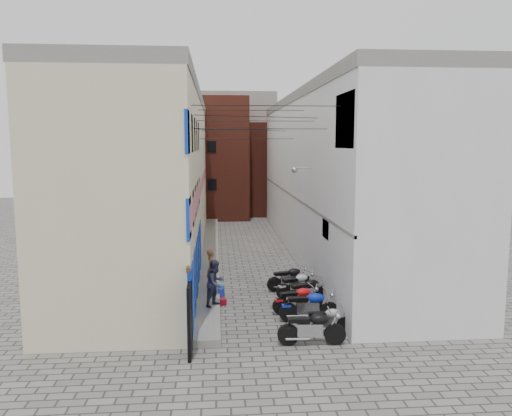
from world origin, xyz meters
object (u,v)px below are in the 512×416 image
object	(u,v)px
motorcycle_a	(312,326)
motorcycle_f	(297,283)
motorcycle_e	(307,289)
motorcycle_b	(327,319)
person_a	(211,268)
motorcycle_c	(309,304)
water_jug_near	(221,294)
person_b	(216,283)
red_crate	(221,302)
motorcycle_d	(298,298)
water_jug_far	(221,290)
motorcycle_g	(289,277)

from	to	relation	value
motorcycle_a	motorcycle_f	world-z (taller)	motorcycle_a
motorcycle_f	motorcycle_e	bearing A→B (deg)	-8.51
motorcycle_b	person_a	size ratio (longest dim) A/B	1.11
motorcycle_e	motorcycle_f	size ratio (longest dim) A/B	1.03
motorcycle_b	motorcycle_c	bearing A→B (deg)	-161.40
motorcycle_f	water_jug_near	world-z (taller)	motorcycle_f
person_b	red_crate	xyz separation A→B (m)	(0.20, 0.83, -1.00)
motorcycle_f	water_jug_near	bearing A→B (deg)	-111.16
motorcycle_e	person_b	world-z (taller)	person_b
person_b	person_a	bearing A→B (deg)	43.14
water_jug_near	red_crate	xyz separation A→B (m)	(0.00, -0.70, -0.11)
motorcycle_b	motorcycle_d	size ratio (longest dim) A/B	0.92
motorcycle_b	red_crate	world-z (taller)	motorcycle_b
person_b	motorcycle_e	bearing A→B (deg)	-40.23
motorcycle_a	person_a	distance (m)	6.59
motorcycle_a	water_jug_far	world-z (taller)	motorcycle_a
motorcycle_d	person_a	distance (m)	4.26
motorcycle_f	motorcycle_b	bearing A→B (deg)	-18.47
water_jug_far	motorcycle_e	bearing A→B (deg)	-20.47
motorcycle_f	person_b	size ratio (longest dim) A/B	1.12
motorcycle_c	motorcycle_f	distance (m)	2.88
motorcycle_e	red_crate	xyz separation A→B (m)	(-3.38, 0.15, -0.46)
water_jug_near	water_jug_far	size ratio (longest dim) A/B	0.93
motorcycle_a	motorcycle_e	world-z (taller)	motorcycle_a
motorcycle_g	person_a	xyz separation A→B (m)	(-3.32, -0.13, 0.48)
motorcycle_a	motorcycle_b	xyz separation A→B (m)	(0.68, 0.88, -0.10)
motorcycle_f	person_b	distance (m)	3.76
motorcycle_d	motorcycle_f	xyz separation A→B (m)	(0.31, 1.95, -0.00)
motorcycle_a	person_b	xyz separation A→B (m)	(-2.97, 3.34, 0.50)
motorcycle_a	motorcycle_f	size ratio (longest dim) A/B	1.11
motorcycle_d	motorcycle_e	bearing A→B (deg)	141.38
water_jug_near	person_a	bearing A→B (deg)	112.86
motorcycle_f	red_crate	xyz separation A→B (m)	(-3.14, -0.79, -0.44)
motorcycle_c	motorcycle_e	bearing A→B (deg)	171.83
motorcycle_c	water_jug_near	bearing A→B (deg)	-131.75
person_a	person_b	world-z (taller)	person_b
motorcycle_f	motorcycle_g	xyz separation A→B (m)	(-0.20, 0.93, 0.02)
motorcycle_a	red_crate	bearing A→B (deg)	-143.06
motorcycle_g	water_jug_near	size ratio (longest dim) A/B	4.43
motorcycle_f	water_jug_far	bearing A→B (deg)	-118.63
person_b	water_jug_far	xyz separation A→B (m)	(0.20, 1.94, -0.88)
motorcycle_e	person_b	xyz separation A→B (m)	(-3.58, -0.68, 0.54)
water_jug_near	motorcycle_b	bearing A→B (deg)	-49.18
motorcycle_d	water_jug_far	size ratio (longest dim) A/B	4.03
person_a	water_jug_near	distance (m)	1.29
red_crate	motorcycle_a	bearing A→B (deg)	-56.44
motorcycle_b	motorcycle_c	world-z (taller)	motorcycle_c
person_b	motorcycle_d	bearing A→B (deg)	-57.11
motorcycle_d	water_jug_far	world-z (taller)	motorcycle_d
motorcycle_f	red_crate	size ratio (longest dim) A/B	5.19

